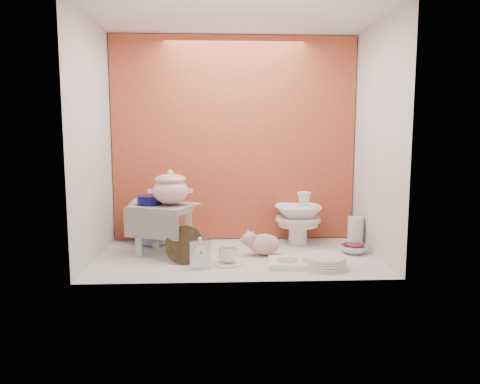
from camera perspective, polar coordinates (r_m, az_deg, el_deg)
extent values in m
plane|color=silver|center=(2.90, -0.38, -8.30)|extent=(1.80, 1.80, 0.00)
cube|color=#BB4D2E|center=(3.30, -0.74, 6.78)|extent=(1.80, 0.06, 1.50)
cube|color=silver|center=(2.90, -18.55, 6.31)|extent=(0.06, 1.00, 1.50)
cube|color=silver|center=(2.97, 17.34, 6.38)|extent=(0.06, 1.00, 1.50)
cube|color=white|center=(2.89, -0.41, 21.73)|extent=(1.80, 1.00, 0.06)
cylinder|color=#090943|center=(2.97, -11.52, -1.03)|extent=(0.21, 0.21, 0.06)
imported|color=white|center=(3.23, -11.10, -4.30)|extent=(0.28, 0.28, 0.28)
cube|color=silver|center=(2.65, -5.15, -7.80)|extent=(0.13, 0.07, 0.19)
ellipsoid|color=#C99E8D|center=(2.92, 3.17, -6.69)|extent=(0.30, 0.26, 0.15)
cylinder|color=white|center=(2.73, -1.56, -9.16)|extent=(0.19, 0.19, 0.01)
imported|color=white|center=(2.72, -1.57, -8.14)|extent=(0.12, 0.12, 0.09)
cube|color=white|center=(2.73, 6.12, -9.05)|extent=(0.24, 0.24, 0.03)
cylinder|color=white|center=(2.70, 10.77, -8.81)|extent=(0.35, 0.35, 0.07)
imported|color=silver|center=(3.07, 14.46, -7.14)|extent=(0.21, 0.21, 0.06)
cylinder|color=silver|center=(3.21, 14.64, -5.05)|extent=(0.13, 0.13, 0.22)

